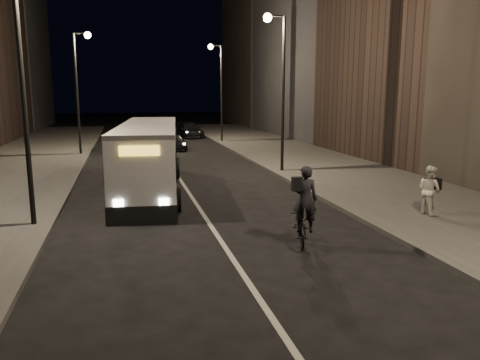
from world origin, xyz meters
TOP-DOWN VIEW (x-y plane):
  - ground at (0.00, 0.00)m, footprint 180.00×180.00m
  - sidewalk_right at (8.50, 14.00)m, footprint 7.00×70.00m
  - sidewalk_left at (-8.50, 14.00)m, footprint 7.00×70.00m
  - building_row_right at (16.00, 27.50)m, footprint 8.00×61.00m
  - streetlight_right_mid at (5.33, 12.00)m, footprint 1.20×0.44m
  - streetlight_right_far at (5.33, 28.00)m, footprint 1.20×0.44m
  - streetlight_left_near at (-5.33, 4.00)m, footprint 1.20×0.44m
  - streetlight_left_far at (-5.33, 22.00)m, footprint 1.20×0.44m
  - city_bus at (-1.60, 9.01)m, footprint 3.52×11.22m
  - cyclist_on_bicycle at (2.25, 0.48)m, footprint 1.28×2.13m
  - pedestrian_woman at (7.50, 1.98)m, footprint 0.81×0.95m
  - car_near at (1.00, 23.85)m, footprint 1.86×3.80m
  - car_mid at (-3.40, 24.10)m, footprint 1.82×3.98m
  - car_far at (3.60, 33.56)m, footprint 2.38×4.89m

SIDE VIEW (x-z plane):
  - ground at x=0.00m, z-range 0.00..0.00m
  - sidewalk_right at x=8.50m, z-range 0.00..0.16m
  - sidewalk_left at x=-8.50m, z-range 0.00..0.16m
  - car_near at x=1.00m, z-range 0.00..1.25m
  - car_mid at x=-3.40m, z-range 0.00..1.27m
  - car_far at x=3.60m, z-range 0.00..1.37m
  - cyclist_on_bicycle at x=2.25m, z-range -0.39..1.94m
  - pedestrian_woman at x=7.50m, z-range 0.16..1.87m
  - city_bus at x=-1.60m, z-range 0.13..3.11m
  - streetlight_right_mid at x=5.33m, z-range 1.30..9.42m
  - streetlight_right_far at x=5.33m, z-range 1.30..9.42m
  - streetlight_left_near at x=-5.33m, z-range 1.30..9.42m
  - streetlight_left_far at x=-5.33m, z-range 1.30..9.42m
  - building_row_right at x=16.00m, z-range 0.00..21.00m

